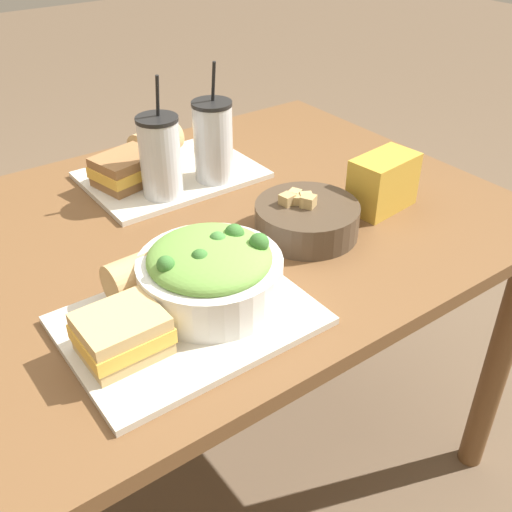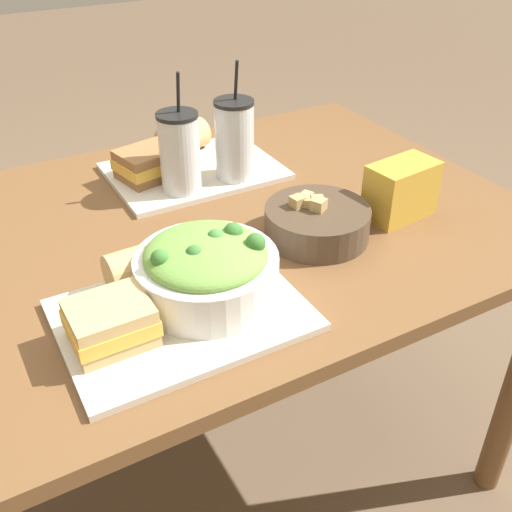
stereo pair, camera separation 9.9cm
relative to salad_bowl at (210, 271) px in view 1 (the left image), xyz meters
The scene contains 13 objects.
ground_plane 0.83m from the salad_bowl, 81.24° to the left, with size 12.00×12.00×0.00m, color brown.
dining_table 0.28m from the salad_bowl, 81.24° to the left, with size 1.40×0.90×0.73m.
tray_near 0.08m from the salad_bowl, 157.60° to the right, with size 0.37×0.28×0.01m.
tray_far 0.48m from the salad_bowl, 68.54° to the left, with size 0.37×0.28×0.01m.
salad_bowl is the anchor object (origin of this frame).
soup_bowl 0.28m from the salad_bowl, 16.19° to the left, with size 0.20×0.20×0.08m.
sandwich_near 0.17m from the salad_bowl, 168.67° to the right, with size 0.12×0.10×0.06m.
baguette_near 0.11m from the salad_bowl, 136.48° to the left, with size 0.12×0.08×0.07m.
sandwich_far 0.46m from the salad_bowl, 80.99° to the left, with size 0.15×0.13×0.06m.
baguette_far 0.57m from the salad_bowl, 70.35° to the left, with size 0.13×0.10×0.07m.
drink_cup_dark 0.38m from the salad_bowl, 73.05° to the left, with size 0.09×0.09×0.25m.
drink_cup_red 0.43m from the salad_bowl, 56.61° to the left, with size 0.09×0.09×0.26m.
chip_bag 0.46m from the salad_bowl, ahead, with size 0.15×0.10×0.11m.
Camera 1 is at (-0.43, -0.89, 1.34)m, focal length 42.00 mm.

